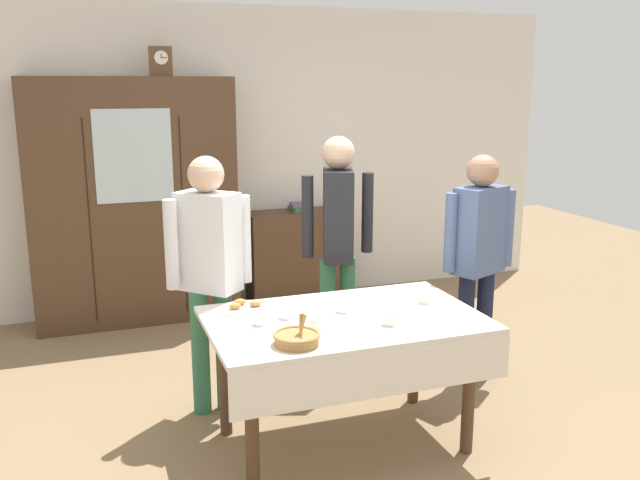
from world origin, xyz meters
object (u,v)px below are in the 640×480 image
(mantel_clock, at_px, (161,61))
(tea_cup_near_right, at_px, (344,309))
(pastry_plate, at_px, (245,307))
(person_behind_table_right, at_px, (479,247))
(bookshelf_low, at_px, (298,256))
(spoon_far_left, at_px, (451,324))
(person_by_cabinet, at_px, (209,261))
(tea_cup_mid_left, at_px, (425,300))
(tea_cup_far_left, at_px, (260,321))
(wall_cabinet, at_px, (134,202))
(dining_table, at_px, (346,338))
(tea_cup_far_right, at_px, (287,315))
(bread_basket, at_px, (297,338))
(person_behind_table_left, at_px, (338,231))
(spoon_far_right, at_px, (366,321))
(tea_cup_back_edge, at_px, (316,324))
(book_stack, at_px, (298,207))
(tea_cup_mid_right, at_px, (390,321))

(mantel_clock, height_order, tea_cup_near_right, mantel_clock)
(tea_cup_near_right, xyz_separation_m, pastry_plate, (-0.51, 0.26, -0.01))
(mantel_clock, height_order, person_behind_table_right, mantel_clock)
(bookshelf_low, bearing_deg, spoon_far_left, -91.40)
(mantel_clock, relative_size, person_by_cabinet, 0.15)
(tea_cup_near_right, distance_m, spoon_far_left, 0.60)
(tea_cup_mid_left, xyz_separation_m, tea_cup_far_left, (-1.00, -0.03, 0.00))
(wall_cabinet, height_order, pastry_plate, wall_cabinet)
(dining_table, distance_m, mantel_clock, 3.08)
(dining_table, xyz_separation_m, tea_cup_far_right, (-0.31, 0.10, 0.14))
(pastry_plate, height_order, spoon_far_left, pastry_plate)
(bread_basket, distance_m, person_behind_table_left, 1.47)
(tea_cup_mid_left, xyz_separation_m, person_behind_table_right, (0.64, 0.45, 0.16))
(tea_cup_far_right, distance_m, spoon_far_right, 0.43)
(tea_cup_back_edge, height_order, person_by_cabinet, person_by_cabinet)
(tea_cup_far_left, height_order, person_behind_table_right, person_behind_table_right)
(book_stack, bearing_deg, tea_cup_near_right, -102.14)
(dining_table, relative_size, person_by_cabinet, 0.94)
(wall_cabinet, bearing_deg, person_by_cabinet, -81.76)
(dining_table, relative_size, person_behind_table_right, 0.96)
(mantel_clock, height_order, bookshelf_low, mantel_clock)
(tea_cup_far_right, height_order, bread_basket, bread_basket)
(mantel_clock, xyz_separation_m, tea_cup_mid_left, (1.15, -2.50, -1.41))
(person_behind_table_left, bearing_deg, spoon_far_left, -82.68)
(tea_cup_back_edge, bearing_deg, dining_table, 24.56)
(tea_cup_far_right, distance_m, spoon_far_left, 0.89)
(bookshelf_low, height_order, tea_cup_near_right, bookshelf_low)
(tea_cup_far_left, distance_m, person_behind_table_left, 1.27)
(tea_cup_mid_right, relative_size, person_behind_table_left, 0.08)
(wall_cabinet, bearing_deg, tea_cup_mid_left, -60.31)
(tea_cup_back_edge, height_order, pastry_plate, tea_cup_back_edge)
(tea_cup_back_edge, relative_size, bread_basket, 0.54)
(spoon_far_left, bearing_deg, person_behind_table_left, 97.32)
(bookshelf_low, bearing_deg, tea_cup_mid_right, -97.95)
(tea_cup_far_right, xyz_separation_m, tea_cup_near_right, (0.33, -0.01, 0.00))
(mantel_clock, bearing_deg, book_stack, 2.46)
(book_stack, xyz_separation_m, pastry_plate, (-1.05, -2.29, -0.13))
(wall_cabinet, height_order, person_behind_table_right, wall_cabinet)
(tea_cup_mid_left, bearing_deg, person_behind_table_left, 102.06)
(mantel_clock, relative_size, tea_cup_near_right, 1.85)
(pastry_plate, height_order, person_behind_table_right, person_behind_table_right)
(bookshelf_low, relative_size, pastry_plate, 3.37)
(bread_basket, bearing_deg, pastry_plate, 100.87)
(person_behind_table_left, bearing_deg, tea_cup_back_edge, -116.43)
(wall_cabinet, distance_m, bread_basket, 2.91)
(tea_cup_back_edge, xyz_separation_m, spoon_far_left, (0.71, -0.17, -0.02))
(spoon_far_right, bearing_deg, tea_cup_back_edge, -176.29)
(tea_cup_far_left, xyz_separation_m, spoon_far_left, (0.97, -0.32, -0.02))
(pastry_plate, height_order, person_behind_table_left, person_behind_table_left)
(tea_cup_mid_right, relative_size, person_by_cabinet, 0.08)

